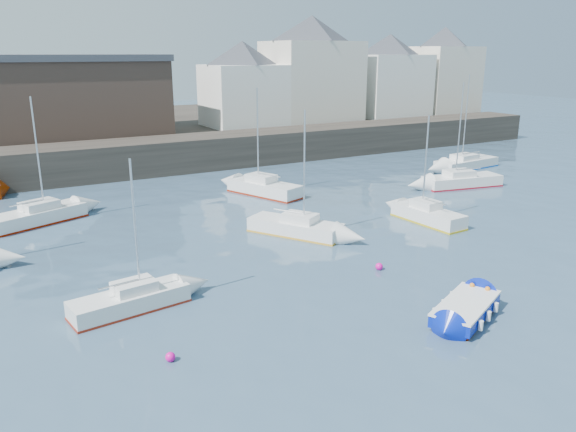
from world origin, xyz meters
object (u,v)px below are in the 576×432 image
sailboat_g (466,163)px  blue_dinghy (466,309)px  sailboat_d (462,181)px  sailboat_f (264,188)px  sailboat_b (296,227)px  buoy_near (171,361)px  sailboat_c (428,215)px  sailboat_h (37,216)px  buoy_mid (379,270)px  sailboat_a (131,300)px  buoy_far (291,229)px

sailboat_g → blue_dinghy: bearing=-136.3°
blue_dinghy → sailboat_d: (17.65, 17.34, 0.09)m
sailboat_d → sailboat_f: 16.32m
sailboat_f → sailboat_b: bearing=-106.0°
sailboat_f → buoy_near: sailboat_f is taller
sailboat_b → sailboat_c: 8.93m
sailboat_h → buoy_mid: 22.26m
sailboat_a → buoy_far: bearing=29.6°
sailboat_c → sailboat_d: (9.47, 6.24, -0.02)m
sailboat_h → buoy_far: (13.73, -8.97, -0.52)m
buoy_mid → sailboat_b: bearing=96.7°
sailboat_d → buoy_far: size_ratio=22.10×
sailboat_h → buoy_near: bearing=-83.8°
sailboat_f → buoy_mid: sailboat_f is taller
sailboat_c → sailboat_b: bearing=167.1°
sailboat_a → sailboat_g: bearing=23.0°
sailboat_h → sailboat_a: bearing=-82.5°
sailboat_d → buoy_far: sailboat_d is taller
buoy_mid → sailboat_a: bearing=172.8°
sailboat_h → buoy_mid: (14.21, -17.13, -0.52)m
sailboat_a → sailboat_f: bearing=47.1°
sailboat_d → buoy_mid: bearing=-147.0°
sailboat_f → buoy_far: 8.94m
sailboat_b → sailboat_d: (18.17, 4.25, 0.02)m
blue_dinghy → sailboat_d: size_ratio=0.52×
blue_dinghy → sailboat_d: bearing=44.5°
sailboat_a → sailboat_h: sailboat_h is taller
blue_dinghy → sailboat_d: sailboat_d is taller
sailboat_b → sailboat_d: size_ratio=0.90×
sailboat_d → sailboat_g: size_ratio=0.96×
sailboat_d → buoy_near: size_ratio=23.27×
sailboat_b → buoy_mid: sailboat_b is taller
blue_dinghy → sailboat_c: 13.78m
sailboat_c → sailboat_f: sailboat_f is taller
sailboat_a → buoy_near: sailboat_a is taller
buoy_far → sailboat_a: bearing=-150.4°
sailboat_c → sailboat_h: size_ratio=0.85×
sailboat_d → blue_dinghy: bearing=-135.5°
sailboat_c → sailboat_d: sailboat_d is taller
sailboat_c → sailboat_h: 25.19m
sailboat_c → sailboat_f: (-5.90, 11.72, 0.05)m
buoy_near → sailboat_g: bearing=29.3°
sailboat_c → buoy_near: sailboat_c is taller
buoy_near → buoy_far: buoy_far is taller
sailboat_b → sailboat_h: bearing=142.9°
sailboat_g → sailboat_b: bearing=-158.4°
sailboat_c → buoy_near: 21.55m
blue_dinghy → sailboat_h: bearing=120.9°
sailboat_d → sailboat_a: bearing=-161.7°
blue_dinghy → sailboat_f: 22.93m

